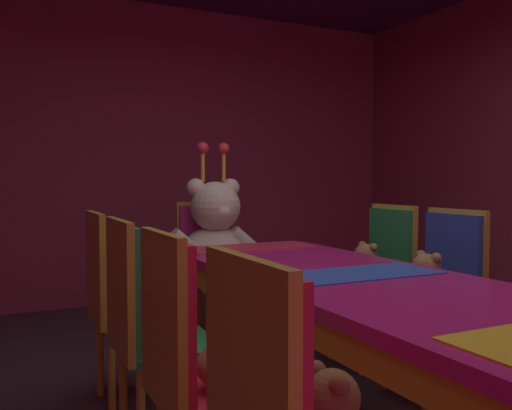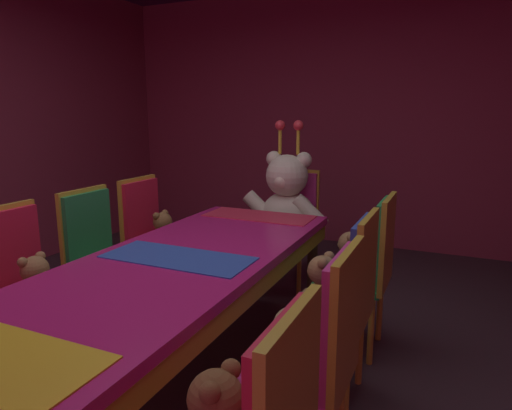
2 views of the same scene
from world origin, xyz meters
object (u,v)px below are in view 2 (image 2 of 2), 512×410
(chair_right_1, at_px, (325,345))
(teddy_right_3, at_px, (349,258))
(throne_chair, at_px, (293,215))
(teddy_left_3, at_px, (164,233))
(chair_right_2, at_px, (350,290))
(banquet_table, at_px, (178,274))
(chair_left_1, at_px, (17,278))
(teddy_right_2, at_px, (321,287))
(chair_right_3, at_px, (373,259))
(chair_left_3, at_px, (148,229))
(king_teddy_bear, at_px, (286,200))
(chair_left_2, at_px, (96,249))
(teddy_left_1, at_px, (37,285))
(teddy_right_1, at_px, (289,343))

(chair_right_1, bearing_deg, teddy_right_3, -81.99)
(teddy_right_3, height_order, throne_chair, throne_chair)
(teddy_left_3, height_order, chair_right_2, chair_right_2)
(banquet_table, xyz_separation_m, chair_left_1, (-0.84, -0.27, -0.06))
(teddy_right_2, xyz_separation_m, chair_right_3, (0.17, 0.54, 0.01))
(chair_left_3, height_order, throne_chair, same)
(teddy_right_3, xyz_separation_m, king_teddy_bear, (-0.69, 0.75, 0.17))
(chair_left_2, bearing_deg, teddy_right_3, 18.65)
(banquet_table, bearing_deg, teddy_right_2, 22.85)
(throne_chair, distance_m, king_teddy_bear, 0.24)
(teddy_left_1, distance_m, chair_right_3, 1.88)
(teddy_left_1, relative_size, chair_left_3, 0.31)
(teddy_right_1, height_order, teddy_right_3, teddy_right_3)
(teddy_left_3, xyz_separation_m, teddy_right_3, (1.40, -0.03, 0.00))
(chair_left_1, distance_m, king_teddy_bear, 2.04)
(chair_left_1, height_order, teddy_right_3, chair_left_1)
(chair_right_1, distance_m, chair_right_3, 1.12)
(chair_right_1, bearing_deg, chair_left_2, -19.48)
(banquet_table, bearing_deg, teddy_right_1, -22.36)
(chair_left_2, bearing_deg, chair_right_3, 17.14)
(chair_right_3, bearing_deg, chair_left_1, 33.37)
(teddy_right_1, xyz_separation_m, teddy_right_3, (-0.01, 1.12, 0.01))
(chair_left_2, relative_size, teddy_right_1, 3.47)
(banquet_table, height_order, throne_chair, throne_chair)
(teddy_right_3, bearing_deg, banquet_table, 50.07)
(banquet_table, relative_size, chair_left_3, 2.45)
(chair_right_3, distance_m, teddy_right_3, 0.15)
(chair_left_2, bearing_deg, king_teddy_bear, 56.39)
(banquet_table, bearing_deg, chair_right_3, 44.65)
(teddy_left_3, xyz_separation_m, chair_right_3, (1.54, -0.03, 0.02))
(teddy_left_1, xyz_separation_m, chair_left_2, (-0.15, 0.58, 0.02))
(chair_left_2, bearing_deg, teddy_right_1, -21.12)
(chair_left_1, relative_size, chair_right_1, 1.00)
(teddy_left_1, distance_m, throne_chair, 2.14)
(chair_left_1, height_order, teddy_right_2, chair_left_1)
(teddy_right_3, bearing_deg, chair_left_3, -1.11)
(chair_right_1, height_order, teddy_right_3, chair_right_1)
(chair_right_2, relative_size, teddy_right_2, 3.04)
(chair_right_3, bearing_deg, banquet_table, 44.65)
(chair_left_2, distance_m, teddy_right_1, 1.66)
(king_teddy_bear, bearing_deg, teddy_left_1, -20.48)
(chair_right_2, xyz_separation_m, throne_chair, (-0.82, 1.47, 0.00))
(chair_left_1, height_order, teddy_right_1, chair_left_1)
(chair_left_1, bearing_deg, teddy_left_1, 0.00)
(chair_left_3, relative_size, chair_right_2, 1.00)
(teddy_left_1, bearing_deg, teddy_right_3, 38.52)
(chair_left_1, bearing_deg, chair_left_3, 90.64)
(chair_right_2, bearing_deg, teddy_left_1, 20.29)
(teddy_right_1, height_order, chair_right_3, chair_right_3)
(chair_left_1, height_order, teddy_left_1, chair_left_1)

